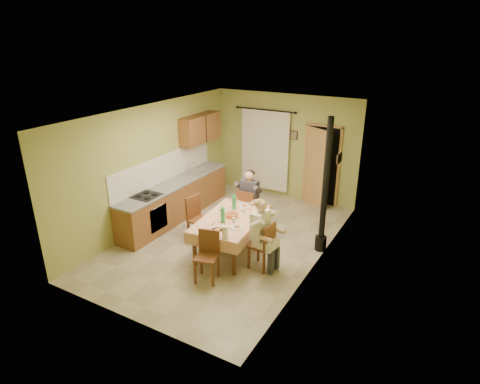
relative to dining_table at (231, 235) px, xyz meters
The scene contains 17 objects.
floor 0.61m from the dining_table, 128.95° to the left, with size 4.00×6.00×0.01m, color tan.
room_shell 1.52m from the dining_table, 128.95° to the left, with size 4.04×6.04×2.82m.
kitchen_run 2.15m from the dining_table, 159.01° to the left, with size 0.64×3.64×1.56m.
upper_cabinets 3.35m from the dining_table, 135.67° to the left, with size 0.35×1.40×0.70m, color brown.
curtain 3.49m from the dining_table, 104.56° to the left, with size 1.70×0.07×2.22m.
doorway 3.39m from the dining_table, 77.41° to the left, with size 0.96×0.45×2.15m.
dining_table is the anchor object (origin of this frame).
tableware 0.46m from the dining_table, 74.49° to the right, with size 0.91×1.59×0.33m.
chair_far 1.08m from the dining_table, 98.80° to the left, with size 0.43×0.43×0.98m.
chair_near 1.13m from the dining_table, 82.13° to the right, with size 0.48×0.48×0.95m.
chair_right 0.88m from the dining_table, 17.26° to the right, with size 0.43×0.43×0.95m.
chair_left 0.84m from the dining_table, behind, with size 0.49×0.49×1.00m.
man_far 1.20m from the dining_table, 98.71° to the left, with size 0.59×0.47×1.39m.
man_right 1.00m from the dining_table, 17.43° to the right, with size 0.50×0.61×1.39m.
stove_flue 1.98m from the dining_table, 31.22° to the left, with size 0.24×0.24×2.80m.
picture_back 3.61m from the dining_table, 90.85° to the left, with size 0.19×0.03×0.23m, color black.
picture_right 2.72m from the dining_table, 43.22° to the left, with size 0.03×0.31×0.21m, color brown.
Camera 1 is at (4.05, -6.65, 4.23)m, focal length 30.00 mm.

